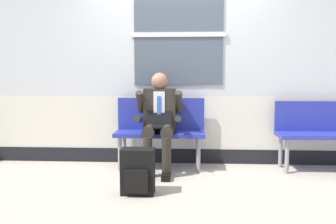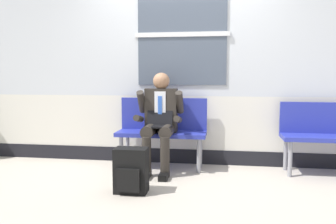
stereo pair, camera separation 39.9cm
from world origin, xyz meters
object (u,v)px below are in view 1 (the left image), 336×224
bench_with_person (160,127)px  bench_empty (325,129)px  backpack (138,172)px  person_seated (159,119)px

bench_with_person → bench_empty: (2.08, -0.00, -0.01)m
bench_with_person → bench_empty: size_ratio=0.95×
backpack → person_seated: bearing=80.6°
bench_empty → person_seated: bearing=-174.7°
bench_with_person → person_seated: (0.00, -0.20, 0.13)m
person_seated → backpack: bearing=-99.4°
bench_with_person → person_seated: 0.24m
bench_empty → person_seated: (-2.08, -0.19, 0.14)m
backpack → bench_empty: bearing=25.4°
person_seated → bench_empty: bearing=5.3°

